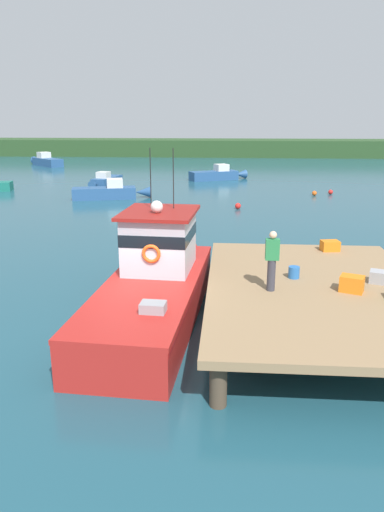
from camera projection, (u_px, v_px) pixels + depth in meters
name	position (u px, v px, depth m)	size (l,w,h in m)	color
ground_plane	(145.00, 321.00, 13.97)	(200.00, 200.00, 0.00)	#1E4C5B
dock	(316.00, 290.00, 13.32)	(6.00, 9.00, 1.20)	#4C3D2D
main_fishing_boat	(156.00, 282.00, 14.22)	(3.08, 9.90, 4.80)	red
crate_single_far	(381.00, 277.00, 13.48)	(0.60, 0.44, 0.34)	#9E9EA3
crate_single_by_cleat	(352.00, 284.00, 12.81)	(0.60, 0.44, 0.43)	orange
crate_stack_near_edge	(330.00, 246.00, 16.75)	(0.60, 0.44, 0.35)	orange
bait_bucket	(294.00, 272.00, 13.90)	(0.32, 0.32, 0.34)	#2866B2
deckhand_by_the_boat	(272.00, 260.00, 12.71)	(0.36, 0.22, 1.63)	#383842
moored_boat_near_channel	(110.00, 192.00, 34.72)	(5.68, 2.48, 1.42)	#285184
moored_boat_mid_harbor	(218.00, 174.00, 45.15)	(5.52, 3.54, 1.43)	#285184
moored_boat_far_left	(46.00, 161.00, 58.21)	(5.41, 5.21, 1.59)	#285184
moored_boat_far_right	(105.00, 181.00, 41.37)	(1.97, 4.83, 1.21)	#285184
mooring_buoy_spare_mooring	(314.00, 193.00, 36.13)	(0.36, 0.36, 0.36)	#EA5B19
mooring_buoy_channel_marker	(238.00, 206.00, 30.88)	(0.38, 0.38, 0.38)	red
mooring_buoy_inshore	(331.00, 192.00, 36.75)	(0.35, 0.35, 0.35)	red
mooring_buoy_outer	(93.00, 184.00, 40.85)	(0.42, 0.42, 0.42)	#EA5B19
far_shoreline	(214.00, 148.00, 73.03)	(120.00, 8.00, 2.40)	#284723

